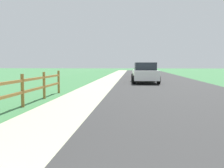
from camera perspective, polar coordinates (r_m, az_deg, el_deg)
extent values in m
plane|color=#387040|center=(25.61, 1.75, 1.12)|extent=(120.00, 120.00, 0.00)
cube|color=#2B2B2B|center=(27.67, 9.22, 1.32)|extent=(7.00, 66.00, 0.01)
cube|color=#A7AB8A|center=(27.90, -4.21, 1.39)|extent=(6.00, 66.00, 0.01)
cube|color=#387040|center=(28.16, -7.23, 1.40)|extent=(5.00, 66.00, 0.00)
cylinder|color=olive|center=(9.30, -18.94, -1.39)|extent=(0.11, 0.11, 1.13)
cylinder|color=olive|center=(11.30, -14.58, -0.31)|extent=(0.11, 0.11, 1.13)
cylinder|color=olive|center=(13.36, -11.56, 0.45)|extent=(0.11, 0.11, 1.13)
cube|color=white|center=(20.62, 7.14, 2.05)|extent=(1.92, 4.92, 0.71)
cube|color=#1E232B|center=(20.48, 7.18, 3.85)|extent=(1.64, 2.60, 0.58)
cylinder|color=black|center=(19.22, 10.12, 0.93)|extent=(0.24, 0.66, 0.65)
cylinder|color=black|center=(19.08, 4.77, 0.96)|extent=(0.24, 0.66, 0.65)
cylinder|color=black|center=(22.21, 9.16, 1.41)|extent=(0.24, 0.66, 0.65)
cylinder|color=black|center=(22.09, 4.53, 1.43)|extent=(0.24, 0.66, 0.65)
cube|color=maroon|center=(29.74, 6.74, 2.79)|extent=(2.01, 4.53, 0.68)
cube|color=#1E232B|center=(29.65, 6.76, 3.94)|extent=(1.71, 2.29, 0.51)
cylinder|color=black|center=(28.45, 8.79, 2.12)|extent=(0.25, 0.72, 0.72)
cylinder|color=black|center=(28.31, 5.07, 2.15)|extent=(0.25, 0.72, 0.72)
cylinder|color=black|center=(31.21, 8.24, 2.33)|extent=(0.25, 0.72, 0.72)
cylinder|color=black|center=(31.08, 4.84, 2.35)|extent=(0.25, 0.72, 0.72)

